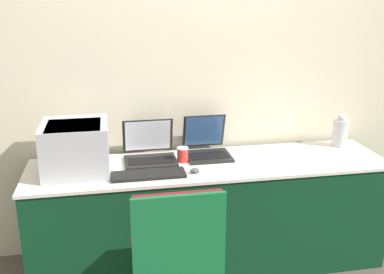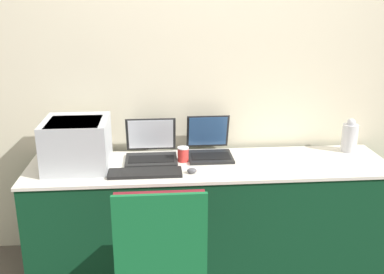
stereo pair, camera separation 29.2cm
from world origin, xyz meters
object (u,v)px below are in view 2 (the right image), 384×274
object	(u,v)px
printer	(77,142)
external_keyboard	(145,173)
mouse	(192,171)
chair	(161,247)
laptop_left	(151,150)
coffee_cup	(183,154)
metal_pitcher	(350,137)
laptop_right	(209,147)

from	to	relation	value
printer	external_keyboard	xyz separation A→B (m)	(0.43, -0.17, -0.16)
mouse	chair	bearing A→B (deg)	-110.40
laptop_left	chair	size ratio (longest dim) A/B	0.37
printer	mouse	distance (m)	0.76
chair	mouse	bearing A→B (deg)	69.60
printer	coffee_cup	world-z (taller)	printer
printer	coffee_cup	bearing A→B (deg)	3.77
printer	chair	distance (m)	0.96
laptop_left	chair	bearing A→B (deg)	-86.91
coffee_cup	chair	distance (m)	0.82
metal_pitcher	laptop_left	bearing A→B (deg)	-178.75
laptop_left	coffee_cup	world-z (taller)	laptop_left
laptop_left	metal_pitcher	bearing A→B (deg)	1.25
printer	coffee_cup	distance (m)	0.69
laptop_right	metal_pitcher	xyz separation A→B (m)	(1.00, 0.00, 0.05)
mouse	laptop_left	bearing A→B (deg)	130.69
metal_pitcher	chair	size ratio (longest dim) A/B	0.26
laptop_left	laptop_right	distance (m)	0.40
laptop_left	external_keyboard	world-z (taller)	laptop_left
laptop_left	metal_pitcher	xyz separation A→B (m)	(1.40, 0.03, 0.05)
chair	external_keyboard	bearing A→B (deg)	98.33
printer	mouse	bearing A→B (deg)	-13.36
laptop_left	external_keyboard	bearing A→B (deg)	-97.17
external_keyboard	metal_pitcher	bearing A→B (deg)	12.56
metal_pitcher	chair	world-z (taller)	metal_pitcher
chair	coffee_cup	bearing A→B (deg)	77.87
coffee_cup	mouse	xyz separation A→B (m)	(0.04, -0.22, -0.03)
laptop_right	chair	world-z (taller)	laptop_right
laptop_left	mouse	bearing A→B (deg)	-49.31
metal_pitcher	chair	bearing A→B (deg)	-146.89
mouse	printer	bearing A→B (deg)	166.64
mouse	metal_pitcher	bearing A→B (deg)	15.84
printer	external_keyboard	distance (m)	0.49
printer	chair	bearing A→B (deg)	-54.78
printer	chair	size ratio (longest dim) A/B	0.44
metal_pitcher	printer	bearing A→B (deg)	-175.30
printer	chair	xyz separation A→B (m)	(0.52, -0.73, -0.34)
chair	laptop_right	bearing A→B (deg)	67.99
mouse	metal_pitcher	size ratio (longest dim) A/B	0.25
printer	laptop_right	distance (m)	0.89
laptop_left	laptop_right	xyz separation A→B (m)	(0.40, 0.03, 0.00)
external_keyboard	metal_pitcher	distance (m)	1.48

